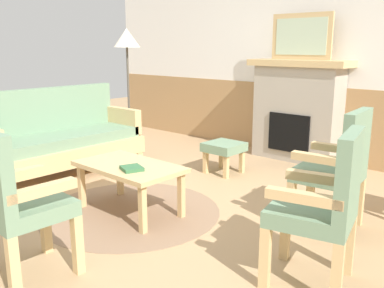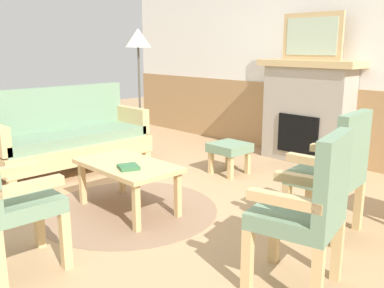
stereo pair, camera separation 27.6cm
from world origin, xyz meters
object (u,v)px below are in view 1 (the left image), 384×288
at_px(fireplace, 297,110).
at_px(couch, 62,140).
at_px(coffee_table, 129,170).
at_px(book_on_table, 132,168).
at_px(armchair_front_left, 15,198).
at_px(framed_picture, 301,37).
at_px(footstool, 224,149).
at_px(floor_lamp_by_couch, 127,46).
at_px(armchair_by_window_left, 324,202).
at_px(armchair_near_fireplace, 338,165).

distance_m(fireplace, couch, 2.91).
bearing_deg(coffee_table, couch, 171.00).
height_order(book_on_table, armchair_front_left, armchair_front_left).
relative_size(fireplace, coffee_table, 1.35).
distance_m(framed_picture, coffee_table, 2.86).
distance_m(couch, footstool, 1.87).
bearing_deg(coffee_table, book_on_table, -31.97).
distance_m(fireplace, floor_lamp_by_couch, 2.43).
xyz_separation_m(book_on_table, armchair_by_window_left, (1.63, 0.13, 0.08)).
distance_m(fireplace, footstool, 1.20).
relative_size(fireplace, armchair_front_left, 1.33).
distance_m(framed_picture, book_on_table, 2.91).
relative_size(coffee_table, armchair_by_window_left, 0.98).
bearing_deg(armchair_front_left, footstool, 99.76).
bearing_deg(armchair_by_window_left, footstool, 142.32).
bearing_deg(book_on_table, armchair_front_left, -80.00).
relative_size(armchair_front_left, floor_lamp_by_couch, 0.58).
relative_size(armchair_near_fireplace, floor_lamp_by_couch, 0.58).
height_order(armchair_by_window_left, armchair_front_left, same).
relative_size(footstool, armchair_near_fireplace, 0.41).
height_order(framed_picture, floor_lamp_by_couch, framed_picture).
distance_m(book_on_table, armchair_near_fireplace, 1.66).
relative_size(footstool, armchair_by_window_left, 0.41).
bearing_deg(armchair_by_window_left, framed_picture, 121.68).
height_order(armchair_by_window_left, floor_lamp_by_couch, floor_lamp_by_couch).
xyz_separation_m(couch, floor_lamp_by_couch, (-0.34, 1.27, 1.05)).
bearing_deg(fireplace, couch, -125.38).
relative_size(book_on_table, armchair_near_fireplace, 0.18).
height_order(framed_picture, book_on_table, framed_picture).
bearing_deg(couch, floor_lamp_by_couch, 104.87).
bearing_deg(armchair_near_fireplace, floor_lamp_by_couch, 169.18).
xyz_separation_m(framed_picture, footstool, (-0.32, -1.10, -1.28)).
bearing_deg(couch, fireplace, 54.62).
distance_m(fireplace, armchair_by_window_left, 3.01).
height_order(armchair_front_left, floor_lamp_by_couch, floor_lamp_by_couch).
bearing_deg(fireplace, framed_picture, 90.00).
relative_size(framed_picture, floor_lamp_by_couch, 0.48).
distance_m(framed_picture, armchair_by_window_left, 3.18).
bearing_deg(footstool, book_on_table, -80.41).
xyz_separation_m(coffee_table, armchair_front_left, (0.34, -1.18, 0.15)).
bearing_deg(footstool, coffee_table, -85.49).
height_order(framed_picture, footstool, framed_picture).
distance_m(framed_picture, footstool, 1.71).
relative_size(armchair_near_fireplace, armchair_front_left, 1.00).
relative_size(framed_picture, footstool, 2.00).
relative_size(fireplace, book_on_table, 7.50).
xyz_separation_m(coffee_table, armchair_near_fireplace, (1.50, 0.87, 0.15)).
height_order(fireplace, coffee_table, fireplace).
bearing_deg(armchair_by_window_left, couch, 176.52).
bearing_deg(armchair_near_fireplace, book_on_table, -144.26).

